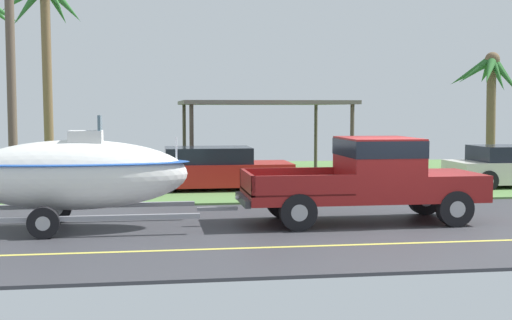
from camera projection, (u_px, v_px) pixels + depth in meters
ground at (312, 185)px, 23.47m from camera, size 36.00×22.00×0.11m
pickup_truck_towing at (376, 176)px, 15.81m from camera, size 5.60×2.03×1.94m
boat_on_trailer at (74, 174)px, 14.80m from camera, size 6.22×2.21×2.46m
parked_sedan_far at (214, 169)px, 21.77m from camera, size 4.76×1.94×1.38m
carport_awning at (261, 104)px, 26.07m from camera, size 6.05×5.89×2.87m
palm_tree_near_left at (45, 21)px, 23.52m from camera, size 3.10×2.92×7.12m
palm_tree_mid at (491, 81)px, 27.75m from camera, size 2.98×3.06×4.85m
utility_pole at (10, 32)px, 18.30m from camera, size 0.24×1.80×8.93m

